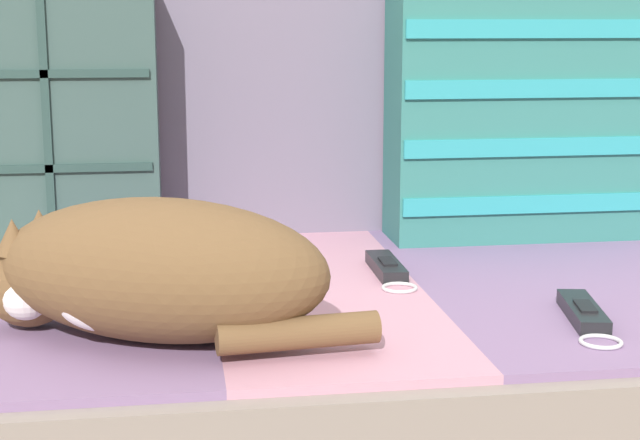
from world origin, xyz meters
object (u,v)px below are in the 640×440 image
at_px(throw_pillow_striped, 520,114).
at_px(game_remote_far, 387,268).
at_px(sleeping_cat, 147,272).
at_px(couch, 312,416).
at_px(game_remote_near, 584,314).

distance_m(throw_pillow_striped, game_remote_far, 0.40).
bearing_deg(game_remote_far, throw_pillow_striped, 38.98).
xyz_separation_m(throw_pillow_striped, sleeping_cat, (-0.60, -0.46, -0.13)).
height_order(couch, game_remote_far, game_remote_far).
bearing_deg(sleeping_cat, game_remote_far, 36.04).
bearing_deg(couch, sleeping_cat, -133.68).
height_order(throw_pillow_striped, sleeping_cat, throw_pillow_striped).
relative_size(couch, game_remote_far, 11.37).
height_order(couch, throw_pillow_striped, throw_pillow_striped).
bearing_deg(couch, throw_pillow_striped, 30.98).
xyz_separation_m(throw_pillow_striped, game_remote_far, (-0.27, -0.22, -0.20)).
distance_m(couch, game_remote_far, 0.24).
bearing_deg(sleeping_cat, couch, 46.32).
bearing_deg(sleeping_cat, game_remote_near, -1.46).
distance_m(throw_pillow_striped, game_remote_near, 0.52).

